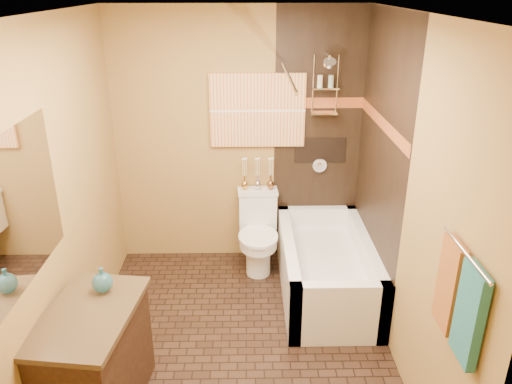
{
  "coord_description": "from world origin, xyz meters",
  "views": [
    {
      "loc": [
        0.09,
        -3.16,
        2.67
      ],
      "look_at": [
        0.15,
        0.4,
        1.17
      ],
      "focal_mm": 35.0,
      "sensor_mm": 36.0,
      "label": 1
    }
  ],
  "objects_px": {
    "toilet": "(258,232)",
    "vanity": "(94,362)",
    "bathtub": "(326,272)",
    "sunset_painting": "(258,111)"
  },
  "relations": [
    {
      "from": "toilet",
      "to": "vanity",
      "type": "bearing_deg",
      "value": -124.99
    },
    {
      "from": "bathtub",
      "to": "toilet",
      "type": "bearing_deg",
      "value": 142.84
    },
    {
      "from": "sunset_painting",
      "to": "toilet",
      "type": "relative_size",
      "value": 1.16
    },
    {
      "from": "vanity",
      "to": "toilet",
      "type": "bearing_deg",
      "value": 65.57
    },
    {
      "from": "vanity",
      "to": "bathtub",
      "type": "bearing_deg",
      "value": 44.93
    },
    {
      "from": "bathtub",
      "to": "toilet",
      "type": "relative_size",
      "value": 1.93
    },
    {
      "from": "sunset_painting",
      "to": "toilet",
      "type": "xyz_separation_m",
      "value": [
        0.0,
        -0.26,
        -1.16
      ]
    },
    {
      "from": "toilet",
      "to": "sunset_painting",
      "type": "bearing_deg",
      "value": 86.8
    },
    {
      "from": "sunset_painting",
      "to": "bathtub",
      "type": "height_order",
      "value": "sunset_painting"
    },
    {
      "from": "toilet",
      "to": "vanity",
      "type": "distance_m",
      "value": 2.11
    }
  ]
}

